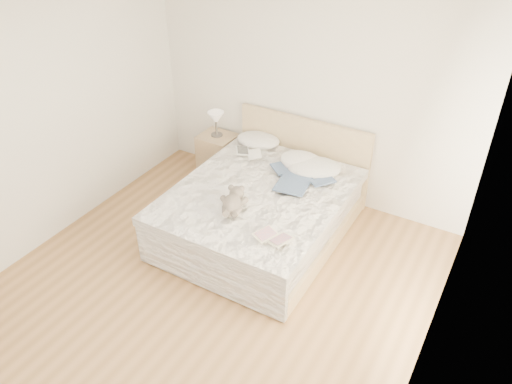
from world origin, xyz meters
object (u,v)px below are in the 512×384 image
at_px(table_lamp, 216,119).
at_px(teddy_bear, 232,209).
at_px(photo_book, 249,153).
at_px(bed, 263,209).
at_px(nightstand, 218,155).
at_px(childrens_book, 273,238).

distance_m(table_lamp, teddy_bear, 1.78).
height_order(table_lamp, teddy_bear, table_lamp).
xyz_separation_m(photo_book, teddy_bear, (0.46, -1.08, 0.02)).
bearing_deg(photo_book, bed, -81.85).
xyz_separation_m(nightstand, table_lamp, (-0.01, 0.01, 0.51)).
bearing_deg(nightstand, table_lamp, 143.71).
distance_m(table_lamp, photo_book, 0.74).
bearing_deg(childrens_book, table_lamp, 157.50).
bearing_deg(childrens_book, nightstand, 157.46).
relative_size(nightstand, childrens_book, 1.72).
height_order(nightstand, teddy_bear, teddy_bear).
height_order(photo_book, childrens_book, photo_book).
distance_m(bed, photo_book, 0.79).
relative_size(bed, teddy_bear, 6.15).
bearing_deg(table_lamp, teddy_bear, -51.05).
bearing_deg(photo_book, table_lamp, 120.60).
xyz_separation_m(table_lamp, photo_book, (0.66, -0.30, -0.16)).
height_order(childrens_book, teddy_bear, teddy_bear).
xyz_separation_m(photo_book, childrens_book, (1.01, -1.25, 0.00)).
relative_size(bed, photo_book, 6.44).
bearing_deg(photo_book, childrens_book, -86.25).
xyz_separation_m(bed, table_lamp, (-1.15, 0.82, 0.49)).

